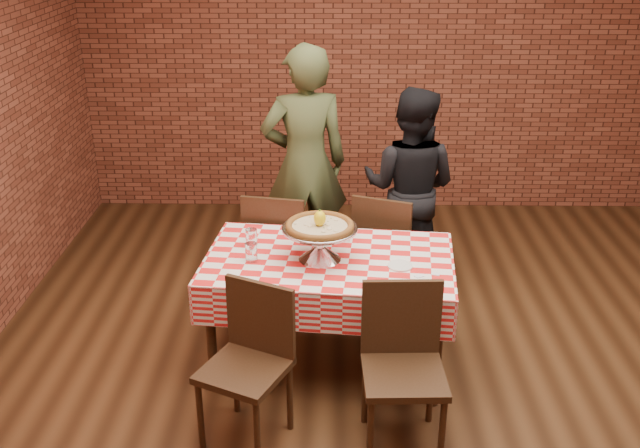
{
  "coord_description": "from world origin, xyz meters",
  "views": [
    {
      "loc": [
        -0.45,
        -3.74,
        2.74
      ],
      "look_at": [
        -0.51,
        0.35,
        0.95
      ],
      "focal_mm": 40.74,
      "sensor_mm": 36.0,
      "label": 1
    }
  ],
  "objects_px": {
    "chair_far_left": "(281,247)",
    "chair_far_right": "(387,248)",
    "table": "(329,311)",
    "pizza_stand": "(320,243)",
    "water_glass_left": "(251,252)",
    "chair_near_right": "(404,374)",
    "chair_near_left": "(244,371)",
    "diner_black": "(410,188)",
    "water_glass_right": "(251,238)",
    "pizza": "(320,227)",
    "diner_olive": "(305,164)",
    "condiment_caddy": "(344,230)"
  },
  "relations": [
    {
      "from": "chair_near_right",
      "to": "diner_olive",
      "type": "relative_size",
      "value": 0.5
    },
    {
      "from": "water_glass_left",
      "to": "diner_olive",
      "type": "height_order",
      "value": "diner_olive"
    },
    {
      "from": "pizza",
      "to": "diner_black",
      "type": "distance_m",
      "value": 1.38
    },
    {
      "from": "pizza_stand",
      "to": "water_glass_left",
      "type": "distance_m",
      "value": 0.42
    },
    {
      "from": "chair_far_right",
      "to": "diner_olive",
      "type": "height_order",
      "value": "diner_olive"
    },
    {
      "from": "table",
      "to": "water_glass_right",
      "type": "xyz_separation_m",
      "value": [
        -0.49,
        0.15,
        0.44
      ]
    },
    {
      "from": "chair_near_right",
      "to": "chair_far_right",
      "type": "xyz_separation_m",
      "value": [
        0.02,
        1.57,
        -0.0
      ]
    },
    {
      "from": "pizza_stand",
      "to": "chair_near_left",
      "type": "relative_size",
      "value": 0.52
    },
    {
      "from": "table",
      "to": "chair_far_left",
      "type": "bearing_deg",
      "value": 114.9
    },
    {
      "from": "chair_far_left",
      "to": "diner_black",
      "type": "xyz_separation_m",
      "value": [
        0.96,
        0.41,
        0.31
      ]
    },
    {
      "from": "condiment_caddy",
      "to": "chair_far_left",
      "type": "xyz_separation_m",
      "value": [
        -0.45,
        0.48,
        -0.36
      ]
    },
    {
      "from": "table",
      "to": "pizza_stand",
      "type": "height_order",
      "value": "pizza_stand"
    },
    {
      "from": "pizza",
      "to": "chair_near_right",
      "type": "height_order",
      "value": "pizza"
    },
    {
      "from": "chair_near_left",
      "to": "diner_black",
      "type": "relative_size",
      "value": 0.58
    },
    {
      "from": "chair_far_left",
      "to": "pizza",
      "type": "bearing_deg",
      "value": 121.28
    },
    {
      "from": "chair_far_left",
      "to": "chair_near_right",
      "type": "bearing_deg",
      "value": 126.45
    },
    {
      "from": "condiment_caddy",
      "to": "diner_black",
      "type": "relative_size",
      "value": 0.08
    },
    {
      "from": "chair_near_right",
      "to": "diner_black",
      "type": "relative_size",
      "value": 0.59
    },
    {
      "from": "diner_black",
      "to": "chair_near_right",
      "type": "bearing_deg",
      "value": 105.64
    },
    {
      "from": "table",
      "to": "chair_far_left",
      "type": "distance_m",
      "value": 0.84
    },
    {
      "from": "chair_far_left",
      "to": "condiment_caddy",
      "type": "bearing_deg",
      "value": 143.07
    },
    {
      "from": "water_glass_left",
      "to": "diner_black",
      "type": "bearing_deg",
      "value": 48.46
    },
    {
      "from": "chair_far_left",
      "to": "chair_far_right",
      "type": "bearing_deg",
      "value": -168.16
    },
    {
      "from": "pizza_stand",
      "to": "diner_olive",
      "type": "height_order",
      "value": "diner_olive"
    },
    {
      "from": "condiment_caddy",
      "to": "diner_olive",
      "type": "height_order",
      "value": "diner_olive"
    },
    {
      "from": "pizza",
      "to": "chair_near_right",
      "type": "xyz_separation_m",
      "value": [
        0.46,
        -0.77,
        -0.52
      ]
    },
    {
      "from": "water_glass_left",
      "to": "chair_far_right",
      "type": "distance_m",
      "value": 1.28
    },
    {
      "from": "pizza_stand",
      "to": "chair_near_left",
      "type": "distance_m",
      "value": 0.94
    },
    {
      "from": "condiment_caddy",
      "to": "diner_olive",
      "type": "distance_m",
      "value": 1.04
    },
    {
      "from": "water_glass_right",
      "to": "table",
      "type": "bearing_deg",
      "value": -17.37
    },
    {
      "from": "pizza_stand",
      "to": "diner_olive",
      "type": "bearing_deg",
      "value": 95.93
    },
    {
      "from": "water_glass_right",
      "to": "chair_near_left",
      "type": "xyz_separation_m",
      "value": [
        0.04,
        -0.91,
        -0.37
      ]
    },
    {
      "from": "diner_black",
      "to": "chair_far_left",
      "type": "bearing_deg",
      "value": 44.76
    },
    {
      "from": "chair_near_left",
      "to": "diner_black",
      "type": "height_order",
      "value": "diner_black"
    },
    {
      "from": "table",
      "to": "diner_black",
      "type": "bearing_deg",
      "value": 62.47
    },
    {
      "from": "water_glass_left",
      "to": "chair_far_left",
      "type": "bearing_deg",
      "value": 81.59
    },
    {
      "from": "chair_far_left",
      "to": "chair_far_right",
      "type": "relative_size",
      "value": 1.02
    },
    {
      "from": "condiment_caddy",
      "to": "chair_far_left",
      "type": "height_order",
      "value": "chair_far_left"
    },
    {
      "from": "pizza_stand",
      "to": "water_glass_left",
      "type": "height_order",
      "value": "pizza_stand"
    },
    {
      "from": "table",
      "to": "pizza_stand",
      "type": "distance_m",
      "value": 0.49
    },
    {
      "from": "water_glass_right",
      "to": "condiment_caddy",
      "type": "height_order",
      "value": "condiment_caddy"
    },
    {
      "from": "chair_far_right",
      "to": "diner_black",
      "type": "distance_m",
      "value": 0.54
    },
    {
      "from": "water_glass_left",
      "to": "chair_near_right",
      "type": "bearing_deg",
      "value": -40.1
    },
    {
      "from": "pizza",
      "to": "chair_near_left",
      "type": "distance_m",
      "value": 0.99
    },
    {
      "from": "water_glass_right",
      "to": "chair_near_left",
      "type": "height_order",
      "value": "chair_near_left"
    },
    {
      "from": "pizza_stand",
      "to": "condiment_caddy",
      "type": "relative_size",
      "value": 3.58
    },
    {
      "from": "water_glass_right",
      "to": "chair_far_left",
      "type": "xyz_separation_m",
      "value": [
        0.14,
        0.61,
        -0.35
      ]
    },
    {
      "from": "pizza_stand",
      "to": "chair_near_right",
      "type": "height_order",
      "value": "pizza_stand"
    },
    {
      "from": "diner_black",
      "to": "water_glass_right",
      "type": "bearing_deg",
      "value": 64.37
    },
    {
      "from": "water_glass_right",
      "to": "diner_olive",
      "type": "height_order",
      "value": "diner_olive"
    }
  ]
}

